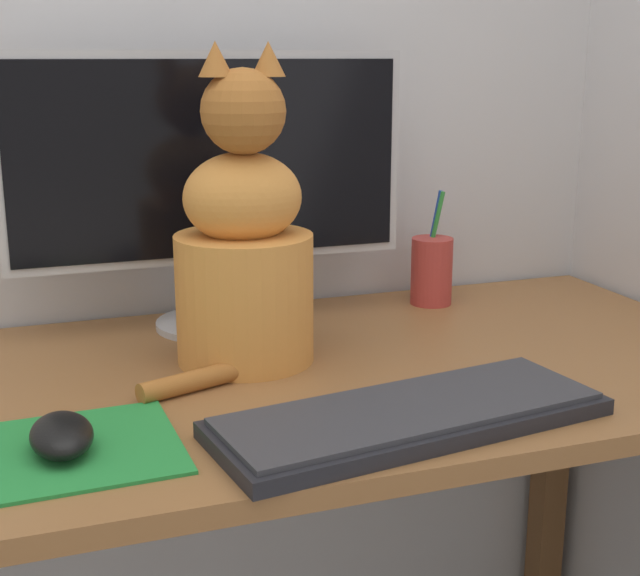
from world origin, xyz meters
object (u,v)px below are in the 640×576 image
keyboard (410,416)px  pen_cup (432,270)px  cat (244,248)px  monitor (209,175)px  computer_mouse_left (62,435)px

keyboard → pen_cup: bearing=53.2°
pen_cup → cat: bearing=-154.3°
cat → monitor: bearing=93.3°
keyboard → cat: (-0.11, 0.27, 0.14)m
keyboard → pen_cup: pen_cup is taller
computer_mouse_left → cat: size_ratio=0.25×
cat → pen_cup: 0.41m
pen_cup → monitor: bearing=-178.6°
monitor → cat: (0.01, -0.16, -0.07)m
cat → pen_cup: size_ratio=2.23×
pen_cup → keyboard: bearing=-118.9°
computer_mouse_left → pen_cup: pen_cup is taller
monitor → cat: size_ratio=1.42×
monitor → pen_cup: (0.36, 0.01, -0.17)m
cat → keyboard: bearing=-66.1°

